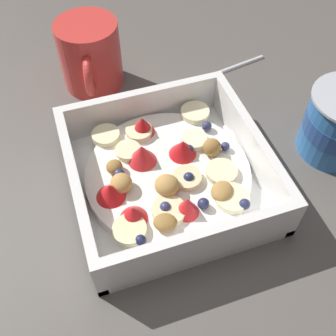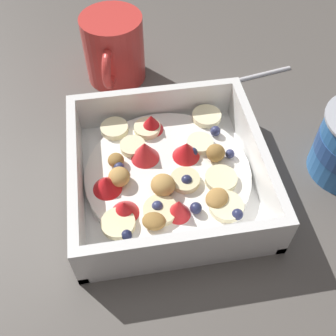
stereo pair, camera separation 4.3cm
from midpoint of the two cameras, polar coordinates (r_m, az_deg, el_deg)
ground_plane at (r=0.46m, az=1.37°, el=-1.72°), size 2.40×2.40×0.00m
fruit_bowl at (r=0.44m, az=2.67°, el=-1.09°), size 0.20×0.20×0.06m
spoon at (r=0.57m, az=8.39°, el=11.48°), size 0.05×0.17×0.01m
coffee_mug at (r=0.55m, az=-5.45°, el=16.32°), size 0.11×0.08×0.09m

